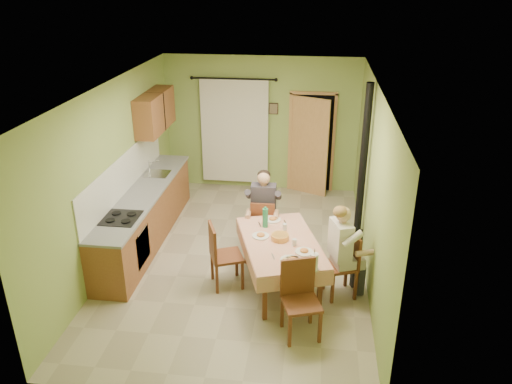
# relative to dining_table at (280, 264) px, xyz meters

# --- Properties ---
(floor) EXTENTS (4.00, 6.00, 0.01)m
(floor) POSITION_rel_dining_table_xyz_m (-0.71, 0.71, -0.38)
(floor) COLOR tan
(floor) RESTS_ON ground
(room_shell) EXTENTS (4.04, 6.04, 2.82)m
(room_shell) POSITION_rel_dining_table_xyz_m (-0.71, 0.71, 1.44)
(room_shell) COLOR #92AC58
(room_shell) RESTS_ON ground
(kitchen_run) EXTENTS (0.64, 3.64, 1.56)m
(kitchen_run) POSITION_rel_dining_table_xyz_m (-2.42, 1.11, 0.10)
(kitchen_run) COLOR brown
(kitchen_run) RESTS_ON ground
(upper_cabinets) EXTENTS (0.35, 1.40, 0.70)m
(upper_cabinets) POSITION_rel_dining_table_xyz_m (-2.53, 2.41, 1.57)
(upper_cabinets) COLOR brown
(upper_cabinets) RESTS_ON room_shell
(curtain) EXTENTS (1.70, 0.07, 2.22)m
(curtain) POSITION_rel_dining_table_xyz_m (-1.26, 3.61, 0.88)
(curtain) COLOR black
(curtain) RESTS_ON ground
(doorway) EXTENTS (0.96, 0.39, 2.15)m
(doorway) POSITION_rel_dining_table_xyz_m (0.32, 3.60, 0.67)
(doorway) COLOR black
(doorway) RESTS_ON ground
(dining_table) EXTENTS (1.51, 1.95, 0.76)m
(dining_table) POSITION_rel_dining_table_xyz_m (0.00, 0.00, 0.00)
(dining_table) COLOR tan
(dining_table) RESTS_ON ground
(tableware) EXTENTS (0.96, 1.51, 0.33)m
(tableware) POSITION_rel_dining_table_xyz_m (0.06, -0.08, 0.43)
(tableware) COLOR white
(tableware) RESTS_ON dining_table
(chair_far) EXTENTS (0.40, 0.40, 0.94)m
(chair_far) POSITION_rel_dining_table_xyz_m (-0.36, 0.99, -0.09)
(chair_far) COLOR brown
(chair_far) RESTS_ON ground
(chair_near) EXTENTS (0.57, 0.57, 1.01)m
(chair_near) POSITION_rel_dining_table_xyz_m (0.34, -1.04, -0.09)
(chair_near) COLOR brown
(chair_near) RESTS_ON ground
(chair_right) EXTENTS (0.52, 0.52, 0.97)m
(chair_right) POSITION_rel_dining_table_xyz_m (0.88, -0.10, -0.09)
(chair_right) COLOR brown
(chair_right) RESTS_ON ground
(chair_left) EXTENTS (0.57, 0.57, 1.00)m
(chair_left) POSITION_rel_dining_table_xyz_m (-0.80, -0.06, -0.09)
(chair_left) COLOR brown
(chair_left) RESTS_ON ground
(man_far) EXTENTS (0.59, 0.47, 1.39)m
(man_far) POSITION_rel_dining_table_xyz_m (-0.36, 1.01, 0.50)
(man_far) COLOR #38333D
(man_far) RESTS_ON chair_far
(man_right) EXTENTS (0.59, 0.65, 1.39)m
(man_right) POSITION_rel_dining_table_xyz_m (0.87, -0.11, 0.50)
(man_right) COLOR beige
(man_right) RESTS_ON chair_right
(stove_flue) EXTENTS (0.24, 0.24, 2.80)m
(stove_flue) POSITION_rel_dining_table_xyz_m (1.19, 1.31, 0.64)
(stove_flue) COLOR black
(stove_flue) RESTS_ON ground
(picture_back) EXTENTS (0.19, 0.03, 0.23)m
(picture_back) POSITION_rel_dining_table_xyz_m (-0.46, 3.68, 1.37)
(picture_back) COLOR black
(picture_back) RESTS_ON room_shell
(picture_right) EXTENTS (0.03, 0.31, 0.21)m
(picture_right) POSITION_rel_dining_table_xyz_m (1.26, 1.91, 1.47)
(picture_right) COLOR brown
(picture_right) RESTS_ON room_shell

